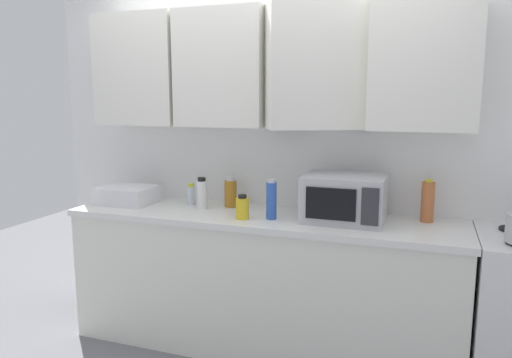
# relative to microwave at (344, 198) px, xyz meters

# --- Properties ---
(wall_back_with_cabinets) EXTENTS (3.39, 0.56, 2.60)m
(wall_back_with_cabinets) POSITION_rel_microwave_xyz_m (-0.52, 0.21, 0.54)
(wall_back_with_cabinets) COLOR white
(wall_back_with_cabinets) RESTS_ON ground_plane
(counter_run) EXTENTS (2.52, 0.63, 0.90)m
(counter_run) POSITION_rel_microwave_xyz_m (-0.52, -0.01, -0.59)
(counter_run) COLOR white
(counter_run) RESTS_ON ground_plane
(microwave) EXTENTS (0.48, 0.37, 0.28)m
(microwave) POSITION_rel_microwave_xyz_m (0.00, 0.00, 0.00)
(microwave) COLOR #B7B7BC
(microwave) RESTS_ON counter_run
(dish_rack) EXTENTS (0.38, 0.30, 0.12)m
(dish_rack) POSITION_rel_microwave_xyz_m (-1.53, -0.01, -0.08)
(dish_rack) COLOR silver
(dish_rack) RESTS_ON counter_run
(bottle_white_jar) EXTENTS (0.07, 0.07, 0.21)m
(bottle_white_jar) POSITION_rel_microwave_xyz_m (-0.95, 0.01, -0.04)
(bottle_white_jar) COLOR white
(bottle_white_jar) RESTS_ON counter_run
(bottle_amber_vinegar) EXTENTS (0.08, 0.08, 0.21)m
(bottle_amber_vinegar) POSITION_rel_microwave_xyz_m (-0.80, 0.13, -0.04)
(bottle_amber_vinegar) COLOR #AD701E
(bottle_amber_vinegar) RESTS_ON counter_run
(bottle_yellow_mustard) EXTENTS (0.08, 0.08, 0.15)m
(bottle_yellow_mustard) POSITION_rel_microwave_xyz_m (-0.60, -0.16, -0.07)
(bottle_yellow_mustard) COLOR gold
(bottle_yellow_mustard) RESTS_ON counter_run
(bottle_spice_jar) EXTENTS (0.08, 0.08, 0.26)m
(bottle_spice_jar) POSITION_rel_microwave_xyz_m (0.47, 0.15, -0.02)
(bottle_spice_jar) COLOR #BC6638
(bottle_spice_jar) RESTS_ON counter_run
(bottle_blue_cleaner) EXTENTS (0.06, 0.06, 0.25)m
(bottle_blue_cleaner) POSITION_rel_microwave_xyz_m (-0.43, -0.10, -0.02)
(bottle_blue_cleaner) COLOR #2D56B7
(bottle_blue_cleaner) RESTS_ON counter_run
(bottle_clear_tall) EXTENTS (0.05, 0.05, 0.15)m
(bottle_clear_tall) POSITION_rel_microwave_xyz_m (-1.08, 0.10, -0.07)
(bottle_clear_tall) COLOR silver
(bottle_clear_tall) RESTS_ON counter_run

